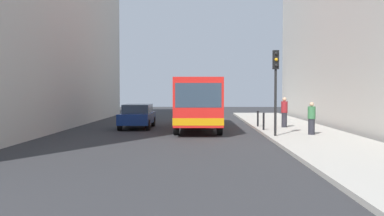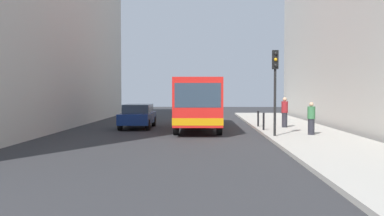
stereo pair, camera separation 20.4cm
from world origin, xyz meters
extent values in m
plane|color=#2D2D30|center=(0.00, 0.00, 0.00)|extent=(80.00, 80.00, 0.00)
cube|color=#ADA89E|center=(5.40, 0.00, 0.07)|extent=(4.40, 40.00, 0.15)
cube|color=#BCB7AD|center=(-11.50, 4.00, 7.29)|extent=(7.00, 32.00, 14.58)
cube|color=red|center=(-0.22, 3.35, 1.75)|extent=(2.63, 11.03, 2.50)
cube|color=orange|center=(-0.22, 3.35, 0.80)|extent=(2.65, 11.05, 0.36)
cube|color=#2D3D4C|center=(-0.15, -2.13, 2.10)|extent=(2.26, 0.09, 1.20)
cube|color=#2D3D4C|center=(-0.23, 3.85, 2.10)|extent=(2.63, 9.43, 1.00)
cylinder|color=black|center=(0.96, -0.54, 0.50)|extent=(0.29, 1.00, 1.00)
cylinder|color=black|center=(-1.30, -0.57, 0.50)|extent=(0.29, 1.00, 1.00)
cylinder|color=black|center=(0.86, 7.26, 0.50)|extent=(0.29, 1.00, 1.00)
cylinder|color=black|center=(-1.40, 7.23, 0.50)|extent=(0.29, 1.00, 1.00)
cube|color=navy|center=(-3.93, 3.55, 0.64)|extent=(1.81, 4.41, 0.64)
cube|color=#2D3D4C|center=(-3.93, 3.70, 1.22)|extent=(1.61, 2.47, 0.52)
cylinder|color=black|center=(-3.12, 2.05, 0.32)|extent=(0.22, 0.64, 0.64)
cylinder|color=black|center=(-4.76, 2.06, 0.32)|extent=(0.22, 0.64, 0.64)
cylinder|color=black|center=(-3.11, 5.05, 0.32)|extent=(0.22, 0.64, 0.64)
cylinder|color=black|center=(-4.75, 5.06, 0.32)|extent=(0.22, 0.64, 0.64)
cylinder|color=black|center=(3.55, -2.41, 1.75)|extent=(0.12, 0.12, 3.20)
cube|color=black|center=(3.55, -2.41, 3.80)|extent=(0.28, 0.24, 0.90)
sphere|color=black|center=(3.55, -2.54, 4.08)|extent=(0.16, 0.16, 0.16)
sphere|color=orange|center=(3.55, -2.54, 3.80)|extent=(0.16, 0.16, 0.16)
sphere|color=black|center=(3.55, -2.54, 3.52)|extent=(0.16, 0.16, 0.16)
cylinder|color=black|center=(3.45, 0.81, 0.62)|extent=(0.11, 0.11, 0.95)
cylinder|color=black|center=(3.45, 3.27, 0.62)|extent=(0.11, 0.11, 0.95)
cylinder|color=#26262D|center=(5.44, -1.77, 0.54)|extent=(0.32, 0.32, 0.79)
cylinder|color=#336B3F|center=(5.44, -1.77, 1.24)|extent=(0.38, 0.38, 0.61)
sphere|color=tan|center=(5.44, -1.77, 1.65)|extent=(0.22, 0.22, 0.22)
cylinder|color=#26262D|center=(4.94, 2.67, 0.59)|extent=(0.32, 0.32, 0.87)
cylinder|color=maroon|center=(4.94, 2.67, 1.36)|extent=(0.38, 0.38, 0.67)
sphere|color=tan|center=(4.94, 2.67, 1.81)|extent=(0.24, 0.24, 0.24)
camera|label=1|loc=(-0.07, -23.77, 2.32)|focal=41.61mm
camera|label=2|loc=(0.13, -23.76, 2.32)|focal=41.61mm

